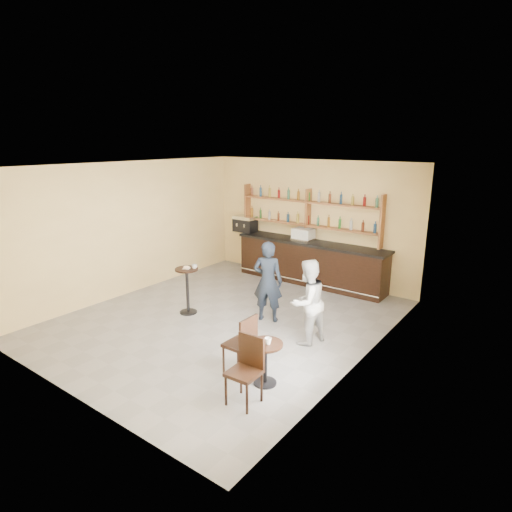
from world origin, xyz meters
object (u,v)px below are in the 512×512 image
Objects in this scene: man_main at (268,281)px; chair_west at (239,344)px; pastry_case at (303,235)px; chair_south at (244,372)px; bar_counter at (310,262)px; pedestal_table at (187,291)px; cafe_table at (265,364)px; patron_second at (307,302)px; espresso_machine at (245,224)px.

man_main is 2.18m from chair_west.
pastry_case is 5.75m from chair_south.
pedestal_table is at bearing -108.79° from bar_counter.
bar_counter is 7.93× the size of pastry_case.
man_main is at bearing -79.72° from bar_counter.
cafe_table is (3.00, -1.31, -0.16)m from pedestal_table.
cafe_table is (1.37, -2.03, -0.51)m from man_main.
bar_counter is at bearing 107.47° from chair_south.
chair_south is (3.05, -1.91, -0.01)m from pedestal_table.
chair_west is 1.00× the size of chair_south.
pastry_case is 4.94m from chair_west.
chair_south is at bearing -32.13° from pedestal_table.
pastry_case reaches higher than bar_counter.
chair_west is at bearing -27.31° from pedestal_table.
chair_south is at bearing 43.39° from chair_west.
man_main is at bearing 116.02° from chair_south.
patron_second reaches higher than chair_west.
cafe_table is 0.57m from chair_west.
pedestal_table is 1.47× the size of cafe_table.
man_main is at bearing -80.29° from pastry_case.
patron_second reaches higher than espresso_machine.
pedestal_table is 3.60m from chair_south.
bar_counter reaches higher than cafe_table.
pedestal_table is at bearing 145.52° from chair_south.
cafe_table is (4.01, -4.68, -1.01)m from espresso_machine.
chair_west is (1.54, -4.63, -0.79)m from pastry_case.
pedestal_table is (-1.15, -3.37, -0.06)m from bar_counter.
cafe_table is at bearing 21.49° from patron_second.
man_main is at bearing -47.27° from espresso_machine.
espresso_machine is 6.25m from cafe_table.
chair_west is at bearing -55.41° from espresso_machine.
man_main reaches higher than cafe_table.
chair_west is at bearing 130.36° from chair_south.
man_main is 1.24m from patron_second.
espresso_machine is at bearing 180.00° from bar_counter.
chair_west is 0.62× the size of patron_second.
pedestal_table is 1.02× the size of chair_south.
bar_counter is 5.04m from cafe_table.
espresso_machine reaches higher than bar_counter.
bar_counter is 0.76m from pastry_case.
pastry_case is 0.76× the size of cafe_table.
pastry_case is (-0.24, 0.00, 0.72)m from bar_counter.
pastry_case reaches higher than chair_west.
chair_south is at bearing -70.18° from bar_counter.
pedestal_table is 0.63× the size of patron_second.
patron_second is at bearing -61.61° from bar_counter.
chair_south is at bearing -85.24° from cafe_table.
patron_second is (-0.20, 1.62, 0.46)m from cafe_table.
pastry_case is 0.52× the size of pedestal_table.
patron_second reaches higher than pedestal_table.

